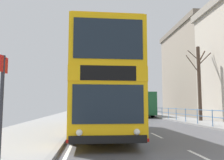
{
  "coord_description": "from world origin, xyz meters",
  "views": [
    {
      "loc": [
        -3.24,
        -4.07,
        1.51
      ],
      "look_at": [
        -2.34,
        5.82,
        2.56
      ],
      "focal_mm": 37.37,
      "sensor_mm": 36.0,
      "label": 1
    }
  ],
  "objects_px": {
    "bus_stop_sign_near": "(2,97)",
    "bare_tree_far_00": "(199,81)",
    "double_decker_bus_main": "(100,88)",
    "background_building_00": "(211,71)",
    "background_bus_far_lane": "(137,104)"
  },
  "relations": [
    {
      "from": "double_decker_bus_main",
      "to": "bus_stop_sign_near",
      "type": "height_order",
      "value": "double_decker_bus_main"
    },
    {
      "from": "bus_stop_sign_near",
      "to": "background_bus_far_lane",
      "type": "bearing_deg",
      "value": 72.13
    },
    {
      "from": "double_decker_bus_main",
      "to": "background_bus_far_lane",
      "type": "relative_size",
      "value": 1.17
    },
    {
      "from": "double_decker_bus_main",
      "to": "bare_tree_far_00",
      "type": "relative_size",
      "value": 1.64
    },
    {
      "from": "background_bus_far_lane",
      "to": "bare_tree_far_00",
      "type": "xyz_separation_m",
      "value": [
        3.5,
        -10.49,
        1.95
      ]
    },
    {
      "from": "background_bus_far_lane",
      "to": "bare_tree_far_00",
      "type": "bearing_deg",
      "value": -71.54
    },
    {
      "from": "bus_stop_sign_near",
      "to": "background_building_00",
      "type": "bearing_deg",
      "value": 53.9
    },
    {
      "from": "background_bus_far_lane",
      "to": "double_decker_bus_main",
      "type": "bearing_deg",
      "value": -107.48
    },
    {
      "from": "double_decker_bus_main",
      "to": "bare_tree_far_00",
      "type": "height_order",
      "value": "bare_tree_far_00"
    },
    {
      "from": "double_decker_bus_main",
      "to": "background_building_00",
      "type": "distance_m",
      "value": 25.7
    },
    {
      "from": "double_decker_bus_main",
      "to": "background_bus_far_lane",
      "type": "distance_m",
      "value": 18.58
    },
    {
      "from": "background_bus_far_lane",
      "to": "background_building_00",
      "type": "relative_size",
      "value": 0.69
    },
    {
      "from": "bus_stop_sign_near",
      "to": "bare_tree_far_00",
      "type": "bearing_deg",
      "value": 51.31
    },
    {
      "from": "bus_stop_sign_near",
      "to": "background_building_00",
      "type": "xyz_separation_m",
      "value": [
        19.16,
        26.28,
        4.69
      ]
    },
    {
      "from": "background_bus_far_lane",
      "to": "bus_stop_sign_near",
      "type": "height_order",
      "value": "background_bus_far_lane"
    }
  ]
}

